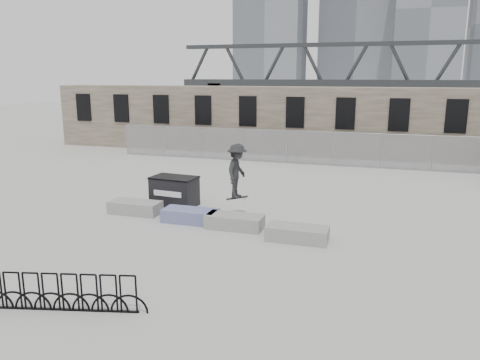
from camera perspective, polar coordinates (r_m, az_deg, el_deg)
name	(u,v)px	position (r m, az deg, el deg)	size (l,w,h in m)	color
ground	(215,224)	(17.06, -3.03, -5.34)	(120.00, 120.00, 0.00)	#B0B0AB
stone_wall	(298,121)	(32.09, 7.13, 7.20)	(36.00, 2.58, 4.50)	#65594A
chainlink_fence	(287,146)	(28.59, 5.70, 4.10)	(22.06, 0.06, 2.02)	gray
planter_far_left	(135,207)	(18.67, -12.66, -3.21)	(2.00, 0.90, 0.48)	#989895
planter_center_left	(190,215)	(17.26, -6.10, -4.27)	(2.00, 0.90, 0.48)	#34409D
planter_center_right	(235,221)	(16.49, -0.65, -5.02)	(2.00, 0.90, 0.48)	#989895
planter_offset	(297,233)	(15.40, 6.99, -6.42)	(2.00, 0.90, 0.48)	#989895
dumpster	(174,191)	(19.39, -8.00, -1.35)	(1.94, 1.28, 1.22)	black
bike_rack	(41,292)	(11.87, -23.06, -12.46)	(4.81, 1.21, 0.90)	black
skyline_towers	(362,1)	(110.31, 14.65, 20.40)	(58.00, 28.00, 48.00)	slate
truss_bridge	(422,83)	(70.33, 21.28, 10.92)	(70.00, 3.00, 9.80)	#2D3033
skateboarder	(237,171)	(16.99, -0.36, 1.13)	(0.81, 1.30, 2.10)	black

